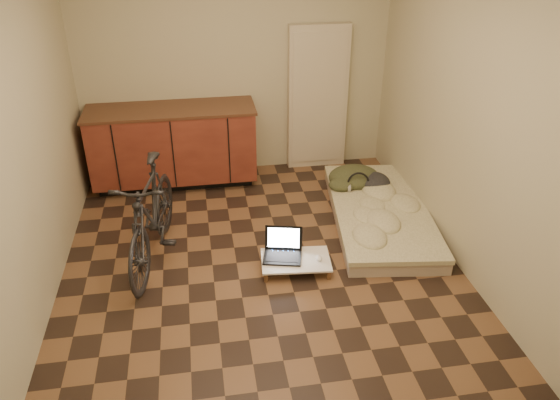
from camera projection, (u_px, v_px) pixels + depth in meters
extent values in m
cube|color=brown|center=(260.00, 261.00, 4.99)|extent=(3.50, 4.00, 0.00)
cube|color=#B9B18E|center=(235.00, 62.00, 6.08)|extent=(3.50, 0.00, 2.60)
cube|color=#B9B18E|center=(310.00, 278.00, 2.63)|extent=(3.50, 0.00, 2.60)
cube|color=#B9B18E|center=(28.00, 141.00, 4.11)|extent=(0.00, 4.00, 2.60)
cube|color=#B9B18E|center=(463.00, 115.00, 4.61)|extent=(0.00, 4.00, 2.60)
cube|color=black|center=(177.00, 177.00, 6.36)|extent=(1.70, 0.48, 0.10)
cube|color=#592119|center=(173.00, 144.00, 6.11)|extent=(1.80, 0.60, 0.78)
cube|color=#4C2C1C|center=(170.00, 110.00, 5.92)|extent=(1.84, 0.62, 0.03)
cube|color=beige|center=(318.00, 98.00, 6.39)|extent=(0.70, 0.10, 1.70)
imported|color=black|center=(151.00, 210.00, 4.77)|extent=(0.76, 1.65, 1.03)
cube|color=#B09E8C|center=(379.00, 215.00, 5.59)|extent=(1.15, 2.02, 0.12)
cube|color=beige|center=(380.00, 208.00, 5.54)|extent=(1.17, 2.04, 0.05)
cube|color=brown|center=(266.00, 277.00, 4.70)|extent=(0.04, 0.04, 0.08)
cube|color=brown|center=(264.00, 255.00, 4.99)|extent=(0.04, 0.04, 0.08)
cube|color=brown|center=(329.00, 275.00, 4.74)|extent=(0.04, 0.04, 0.08)
cube|color=brown|center=(324.00, 253.00, 5.03)|extent=(0.04, 0.04, 0.08)
cube|color=white|center=(296.00, 260.00, 4.84)|extent=(0.64, 0.45, 0.02)
cube|color=black|center=(282.00, 258.00, 4.84)|extent=(0.38, 0.31, 0.02)
cube|color=black|center=(284.00, 238.00, 4.92)|extent=(0.34, 0.14, 0.21)
cube|color=white|center=(284.00, 238.00, 4.92)|extent=(0.29, 0.11, 0.17)
ellipsoid|color=white|center=(319.00, 258.00, 4.82)|extent=(0.06, 0.09, 0.03)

